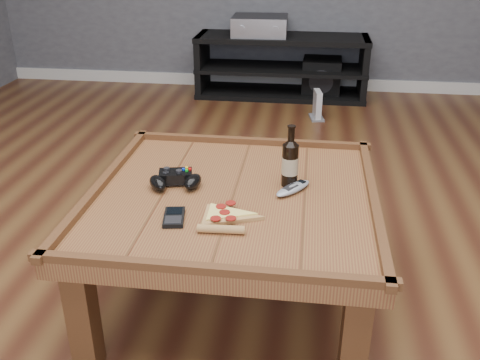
# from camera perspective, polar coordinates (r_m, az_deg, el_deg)

# --- Properties ---
(ground) EXTENTS (6.00, 6.00, 0.00)m
(ground) POSITION_cam_1_polar(r_m,az_deg,el_deg) (2.14, -0.60, -12.26)
(ground) COLOR #401F12
(ground) RESTS_ON ground
(baseboard) EXTENTS (5.00, 0.02, 0.10)m
(baseboard) POSITION_cam_1_polar(r_m,az_deg,el_deg) (4.83, 4.54, 10.36)
(baseboard) COLOR silver
(baseboard) RESTS_ON ground
(coffee_table) EXTENTS (1.03, 1.03, 0.48)m
(coffee_table) POSITION_cam_1_polar(r_m,az_deg,el_deg) (1.92, -0.65, -3.01)
(coffee_table) COLOR brown
(coffee_table) RESTS_ON ground
(media_console) EXTENTS (1.40, 0.45, 0.50)m
(media_console) POSITION_cam_1_polar(r_m,az_deg,el_deg) (4.55, 4.43, 11.95)
(media_console) COLOR black
(media_console) RESTS_ON ground
(beer_bottle) EXTENTS (0.06, 0.06, 0.23)m
(beer_bottle) POSITION_cam_1_polar(r_m,az_deg,el_deg) (1.93, 5.36, 1.95)
(beer_bottle) COLOR black
(beer_bottle) RESTS_ON coffee_table
(game_controller) EXTENTS (0.21, 0.16, 0.06)m
(game_controller) POSITION_cam_1_polar(r_m,az_deg,el_deg) (1.95, -6.89, 0.04)
(game_controller) COLOR black
(game_controller) RESTS_ON coffee_table
(pizza_slice) EXTENTS (0.17, 0.27, 0.03)m
(pizza_slice) POSITION_cam_1_polar(r_m,az_deg,el_deg) (1.73, -1.70, -3.98)
(pizza_slice) COLOR #B3834E
(pizza_slice) RESTS_ON coffee_table
(smartphone) EXTENTS (0.08, 0.13, 0.02)m
(smartphone) POSITION_cam_1_polar(r_m,az_deg,el_deg) (1.74, -7.06, -3.95)
(smartphone) COLOR black
(smartphone) RESTS_ON coffee_table
(remote_control) EXTENTS (0.15, 0.17, 0.02)m
(remote_control) POSITION_cam_1_polar(r_m,az_deg,el_deg) (1.91, 5.68, -0.87)
(remote_control) COLOR gray
(remote_control) RESTS_ON coffee_table
(av_receiver) EXTENTS (0.45, 0.38, 0.15)m
(av_receiver) POSITION_cam_1_polar(r_m,az_deg,el_deg) (4.50, 2.13, 16.13)
(av_receiver) COLOR black
(av_receiver) RESTS_ON media_console
(subwoofer) EXTENTS (0.32, 0.32, 0.31)m
(subwoofer) POSITION_cam_1_polar(r_m,az_deg,el_deg) (4.62, 8.68, 10.78)
(subwoofer) COLOR black
(subwoofer) RESTS_ON ground
(game_console) EXTENTS (0.12, 0.18, 0.21)m
(game_console) POSITION_cam_1_polar(r_m,az_deg,el_deg) (4.04, 8.24, 7.81)
(game_console) COLOR slate
(game_console) RESTS_ON ground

